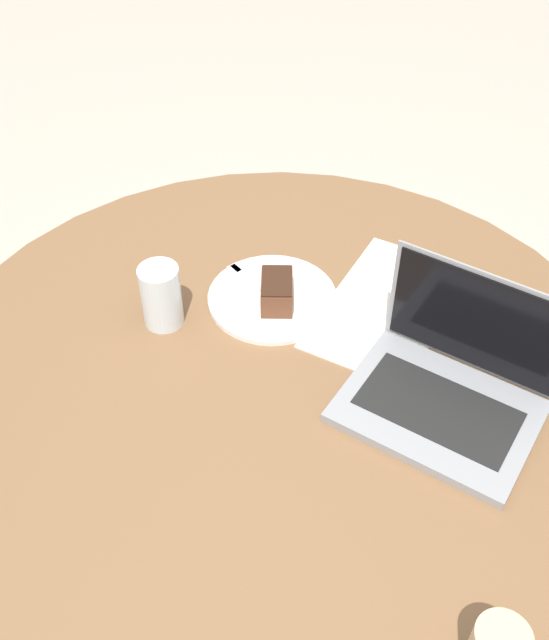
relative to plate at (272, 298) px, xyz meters
The scene contains 8 objects.
ground_plane 0.78m from the plate, 131.29° to the right, with size 12.00×12.00×0.00m, color #B7AD9E.
dining_table 0.25m from the plate, 131.29° to the right, with size 1.33×1.33×0.75m.
paper_document 0.23m from the plate, 48.62° to the right, with size 0.43×0.33×0.00m.
plate is the anchor object (origin of this frame).
cake_slice 0.04m from the plate, 108.16° to the right, with size 0.11×0.11×0.06m.
fork 0.06m from the plate, 92.84° to the left, with size 0.03×0.17×0.00m.
water_glass 0.23m from the plate, 151.72° to the left, with size 0.08×0.08×0.13m.
laptop 0.41m from the plate, 85.32° to the right, with size 0.32×0.37×0.23m.
Camera 1 is at (-0.64, -0.66, 1.77)m, focal length 42.00 mm.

